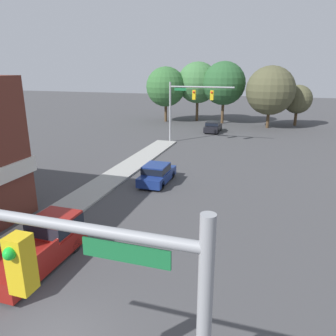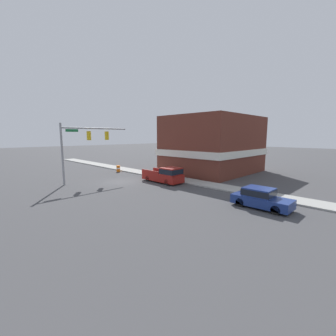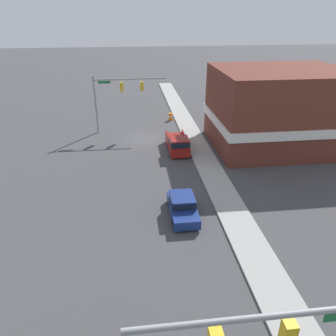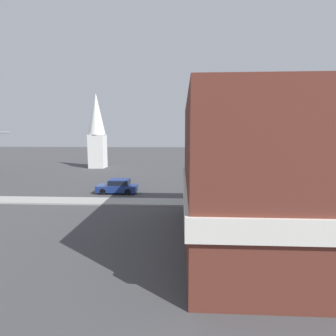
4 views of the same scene
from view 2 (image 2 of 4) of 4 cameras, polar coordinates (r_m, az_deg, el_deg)
The scene contains 7 objects.
ground_plane at distance 27.34m, azimuth -11.90°, elevation -3.39°, with size 200.00×200.00×0.00m, color #424244.
sidewalk_curb at distance 30.76m, azimuth -3.01°, elevation -1.81°, with size 2.40×60.00×0.14m.
near_signal_assembly at distance 27.98m, azimuth -20.36°, elevation 6.76°, with size 8.35×0.49×6.78m.
car_lead at distance 18.47m, azimuth 22.43°, elevation -6.94°, with size 1.84×4.24×1.52m.
pickup_truck_parked at distance 26.01m, azimuth -0.69°, elevation -1.77°, with size 1.96×5.23×1.85m.
construction_barrel at distance 34.76m, azimuth -12.51°, elevation -0.13°, with size 0.55×0.55×0.97m.
corner_brick_building at distance 34.34m, azimuth 11.40°, elevation 5.64°, with size 13.49×10.78×8.17m.
Camera 2 is at (14.65, 22.44, 5.41)m, focal length 24.00 mm.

